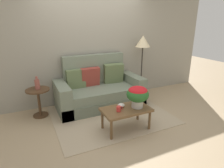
# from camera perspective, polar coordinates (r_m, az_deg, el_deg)

# --- Properties ---
(ground_plane) EXTENTS (14.00, 14.00, 0.00)m
(ground_plane) POSITION_cam_1_polar(r_m,az_deg,el_deg) (4.02, 0.04, -9.55)
(ground_plane) COLOR tan
(wall_back) EXTENTS (6.40, 0.12, 2.71)m
(wall_back) POSITION_cam_1_polar(r_m,az_deg,el_deg) (4.62, -6.02, 11.74)
(wall_back) COLOR gray
(wall_back) RESTS_ON ground
(area_rug) EXTENTS (2.31, 1.87, 0.01)m
(area_rug) POSITION_cam_1_polar(r_m,az_deg,el_deg) (4.08, -0.43, -9.02)
(area_rug) COLOR tan
(area_rug) RESTS_ON ground
(couch) EXTENTS (1.92, 0.89, 1.13)m
(couch) POSITION_cam_1_polar(r_m,az_deg,el_deg) (4.42, -3.85, -2.10)
(couch) COLOR #626B59
(couch) RESTS_ON ground
(coffee_table) EXTENTS (0.86, 0.49, 0.40)m
(coffee_table) POSITION_cam_1_polar(r_m,az_deg,el_deg) (3.45, 4.17, -8.01)
(coffee_table) COLOR brown
(coffee_table) RESTS_ON ground
(side_table) EXTENTS (0.46, 0.46, 0.58)m
(side_table) POSITION_cam_1_polar(r_m,az_deg,el_deg) (4.15, -20.86, -3.80)
(side_table) COLOR #4C331E
(side_table) RESTS_ON ground
(floor_lamp) EXTENTS (0.36, 0.36, 1.53)m
(floor_lamp) POSITION_cam_1_polar(r_m,az_deg,el_deg) (4.87, 9.06, 10.96)
(floor_lamp) COLOR #2D2823
(floor_lamp) RESTS_ON ground
(potted_plant) EXTENTS (0.39, 0.39, 0.39)m
(potted_plant) POSITION_cam_1_polar(r_m,az_deg,el_deg) (3.41, 7.59, -3.03)
(potted_plant) COLOR #B7B2A8
(potted_plant) RESTS_ON coffee_table
(coffee_mug) EXTENTS (0.12, 0.08, 0.09)m
(coffee_mug) POSITION_cam_1_polar(r_m,az_deg,el_deg) (3.30, 2.04, -7.33)
(coffee_mug) COLOR red
(coffee_mug) RESTS_ON coffee_table
(snack_bowl) EXTENTS (0.12, 0.12, 0.06)m
(snack_bowl) POSITION_cam_1_polar(r_m,az_deg,el_deg) (3.47, 2.73, -6.24)
(snack_bowl) COLOR silver
(snack_bowl) RESTS_ON coffee_table
(table_vase) EXTENTS (0.10, 0.10, 0.26)m
(table_vase) POSITION_cam_1_polar(r_m,az_deg,el_deg) (4.07, -21.21, 0.01)
(table_vase) COLOR #934C42
(table_vase) RESTS_ON side_table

